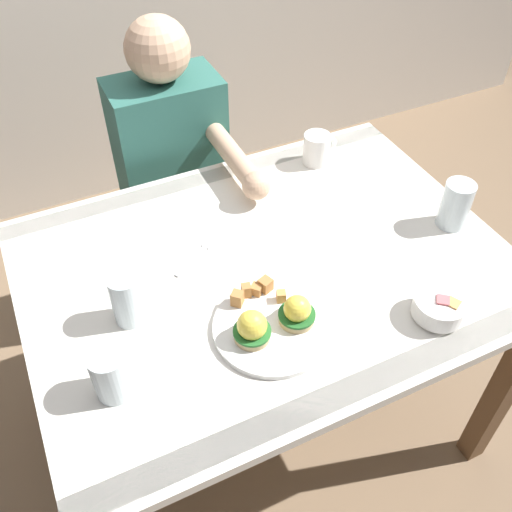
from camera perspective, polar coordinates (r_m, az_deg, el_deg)
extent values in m
plane|color=#7F664C|center=(2.01, 0.89, -15.70)|extent=(6.00, 6.00, 0.00)
cube|color=white|center=(1.43, 1.20, -1.14)|extent=(1.20, 0.90, 0.03)
cube|color=#3F7F51|center=(1.21, 9.81, -13.05)|extent=(1.20, 0.06, 0.00)
cube|color=#3F7F51|center=(1.70, -4.81, 7.91)|extent=(1.20, 0.06, 0.00)
cube|color=brown|center=(1.79, 23.58, -12.29)|extent=(0.06, 0.06, 0.71)
cube|color=brown|center=(1.90, -19.74, -6.14)|extent=(0.06, 0.06, 0.71)
cube|color=brown|center=(2.15, 9.55, 3.40)|extent=(0.06, 0.06, 0.71)
cylinder|color=white|center=(1.28, 1.67, -7.20)|extent=(0.27, 0.27, 0.01)
cylinder|color=tan|center=(1.24, -0.39, -7.93)|extent=(0.08, 0.08, 0.02)
cylinder|color=#286B2D|center=(1.23, -0.40, -7.59)|extent=(0.08, 0.08, 0.01)
sphere|color=yellow|center=(1.22, -0.40, -6.98)|extent=(0.07, 0.07, 0.07)
cylinder|color=tan|center=(1.28, 4.11, -6.23)|extent=(0.08, 0.08, 0.02)
cylinder|color=#236028|center=(1.27, 4.14, -5.89)|extent=(0.08, 0.08, 0.01)
sphere|color=yellow|center=(1.25, 4.18, -5.30)|extent=(0.06, 0.06, 0.06)
cube|color=#B77A42|center=(1.32, -0.99, -3.49)|extent=(0.03, 0.03, 0.03)
cube|color=#B77A42|center=(1.30, -1.89, -4.29)|extent=(0.04, 0.04, 0.04)
cube|color=tan|center=(1.31, 2.55, -4.07)|extent=(0.03, 0.03, 0.03)
cube|color=#B77A42|center=(1.32, 0.07, -3.37)|extent=(0.04, 0.04, 0.02)
cube|color=#B77A42|center=(1.33, 0.97, -2.91)|extent=(0.04, 0.04, 0.03)
cylinder|color=white|center=(1.37, 17.73, -5.62)|extent=(0.10, 0.10, 0.01)
cylinder|color=white|center=(1.35, 17.98, -4.87)|extent=(0.12, 0.12, 0.04)
cube|color=#F4DB66|center=(1.34, 17.87, -4.61)|extent=(0.03, 0.03, 0.03)
cube|color=#F4DB66|center=(1.34, 17.55, -4.95)|extent=(0.03, 0.03, 0.02)
cube|color=#F4A85B|center=(1.34, 19.13, -4.83)|extent=(0.04, 0.04, 0.03)
cube|color=#EA6B70|center=(1.34, 18.24, -4.56)|extent=(0.04, 0.04, 0.03)
cube|color=#F4DB66|center=(1.35, 17.96, -5.02)|extent=(0.04, 0.04, 0.03)
cube|color=#B7E093|center=(1.36, 18.55, -3.97)|extent=(0.02, 0.02, 0.02)
cube|color=#B7E093|center=(1.36, 17.76, -3.69)|extent=(0.04, 0.04, 0.03)
cylinder|color=white|center=(1.74, 6.11, 10.69)|extent=(0.08, 0.08, 0.09)
cylinder|color=black|center=(1.71, 6.22, 11.84)|extent=(0.07, 0.07, 0.01)
torus|color=white|center=(1.76, 7.36, 11.05)|extent=(0.06, 0.02, 0.06)
cube|color=silver|center=(1.43, -6.58, -0.55)|extent=(0.11, 0.07, 0.00)
cube|color=silver|center=(1.47, -4.77, 1.26)|extent=(0.04, 0.04, 0.00)
cylinder|color=silver|center=(1.18, -14.42, -11.40)|extent=(0.08, 0.08, 0.12)
cylinder|color=silver|center=(1.19, -14.29, -11.80)|extent=(0.07, 0.07, 0.09)
cylinder|color=silver|center=(1.28, -12.89, -4.21)|extent=(0.07, 0.07, 0.13)
cylinder|color=silver|center=(1.30, -12.75, -4.78)|extent=(0.06, 0.06, 0.09)
cylinder|color=silver|center=(1.58, 19.48, 4.90)|extent=(0.08, 0.08, 0.13)
cylinder|color=silver|center=(1.59, 19.25, 4.17)|extent=(0.07, 0.07, 0.08)
cylinder|color=#33333D|center=(2.11, -8.67, -2.42)|extent=(0.11, 0.11, 0.45)
cylinder|color=#33333D|center=(2.14, -4.15, -0.93)|extent=(0.11, 0.11, 0.45)
cube|color=#2D665B|center=(1.89, -8.62, 10.35)|extent=(0.34, 0.20, 0.50)
sphere|color=#DBAD89|center=(1.72, -9.91, 19.85)|extent=(0.19, 0.19, 0.19)
cylinder|color=#DBAD89|center=(1.67, -2.21, 9.93)|extent=(0.06, 0.30, 0.06)
sphere|color=#DBAD89|center=(1.56, 0.03, 7.11)|extent=(0.08, 0.08, 0.08)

